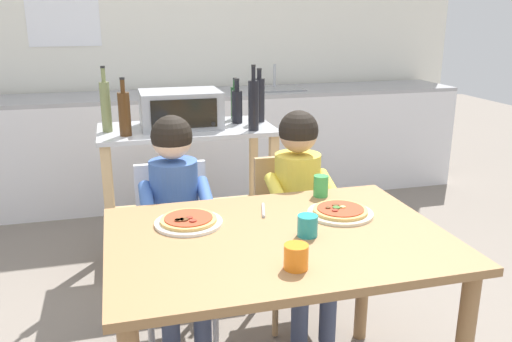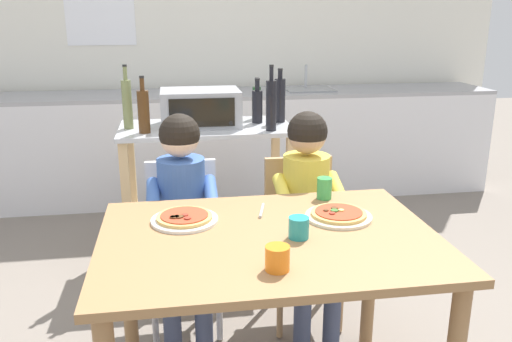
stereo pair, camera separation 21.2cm
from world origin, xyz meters
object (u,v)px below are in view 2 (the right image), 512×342
object	(u,v)px
bottle_dark_olive_oil	(144,111)
pizza_plate_white	(184,218)
kitchen_island_cart	(207,172)
child_in_yellow_shirt	(309,198)
dining_chair_left	(183,233)
drinking_cup_teal	(299,228)
dining_table	(269,263)
drinking_cup_green	(324,188)
child_in_blue_striped_shirt	(182,203)
bottle_brown_beer	(280,99)
dining_chair_right	(301,227)
bottle_tall_green_wine	(127,103)
bottle_clear_vinegar	(257,102)
bottle_slim_sauce	(257,105)
drinking_cup_orange	(277,258)
serving_spoon	(262,210)
pizza_plate_cream	(339,215)
toaster_oven	(200,108)
bottle_squat_spirits	(271,104)

from	to	relation	value
bottle_dark_olive_oil	pizza_plate_white	distance (m)	1.15
kitchen_island_cart	child_in_yellow_shirt	distance (m)	0.96
dining_chair_left	drinking_cup_teal	xyz separation A→B (m)	(0.39, -0.75, 0.31)
dining_table	child_in_yellow_shirt	bearing A→B (deg)	62.68
dining_table	drinking_cup_green	world-z (taller)	drinking_cup_green
kitchen_island_cart	child_in_blue_striped_shirt	bearing A→B (deg)	-101.51
dining_table	kitchen_island_cart	bearing A→B (deg)	95.02
bottle_brown_beer	dining_chair_right	xyz separation A→B (m)	(-0.04, -0.79, -0.52)
bottle_brown_beer	bottle_tall_green_wine	xyz separation A→B (m)	(-0.91, -0.05, 0.01)
bottle_clear_vinegar	dining_chair_left	size ratio (longest dim) A/B	0.32
bottle_slim_sauce	dining_table	distance (m)	1.52
bottle_slim_sauce	drinking_cup_orange	bearing A→B (deg)	-97.21
dining_chair_right	dining_table	bearing A→B (deg)	-113.13
dining_table	drinking_cup_teal	size ratio (longest dim) A/B	15.75
kitchen_island_cart	dining_table	distance (m)	1.43
kitchen_island_cart	bottle_clear_vinegar	world-z (taller)	bottle_clear_vinegar
bottle_brown_beer	bottle_dark_olive_oil	size ratio (longest dim) A/B	1.03
drinking_cup_teal	serving_spoon	world-z (taller)	drinking_cup_teal
pizza_plate_white	bottle_tall_green_wine	bearing A→B (deg)	102.80
bottle_dark_olive_oil	pizza_plate_white	world-z (taller)	bottle_dark_olive_oil
child_in_blue_striped_shirt	pizza_plate_white	distance (m)	0.43
pizza_plate_cream	drinking_cup_orange	bearing A→B (deg)	-129.60
drinking_cup_orange	bottle_tall_green_wine	bearing A→B (deg)	108.17
bottle_clear_vinegar	pizza_plate_white	bearing A→B (deg)	-109.54
kitchen_island_cart	bottle_clear_vinegar	bearing A→B (deg)	29.21
bottle_dark_olive_oil	drinking_cup_green	bearing A→B (deg)	-50.43
child_in_yellow_shirt	bottle_brown_beer	bearing A→B (deg)	87.21
bottle_dark_olive_oil	child_in_blue_striped_shirt	bearing A→B (deg)	-75.07
child_in_yellow_shirt	drinking_cup_teal	bearing A→B (deg)	-107.95
bottle_tall_green_wine	bottle_slim_sauce	size ratio (longest dim) A/B	1.36
drinking_cup_orange	child_in_yellow_shirt	bearing A→B (deg)	69.09
dining_chair_left	drinking_cup_teal	world-z (taller)	drinking_cup_teal
dining_chair_left	drinking_cup_green	distance (m)	0.77
bottle_tall_green_wine	bottle_slim_sauce	xyz separation A→B (m)	(0.77, 0.05, -0.04)
child_in_blue_striped_shirt	bottle_dark_olive_oil	bearing A→B (deg)	104.93
pizza_plate_cream	drinking_cup_orange	distance (m)	0.50
dining_table	serving_spoon	bearing A→B (deg)	86.99
bottle_clear_vinegar	toaster_oven	bearing A→B (deg)	-155.48
bottle_clear_vinegar	dining_chair_left	bearing A→B (deg)	-119.50
dining_chair_left	child_in_blue_striped_shirt	bearing A→B (deg)	-90.00
bottle_clear_vinegar	dining_table	bearing A→B (deg)	-97.59
drinking_cup_teal	bottle_squat_spirits	bearing A→B (deg)	83.71
toaster_oven	child_in_yellow_shirt	distance (m)	1.03
pizza_plate_white	drinking_cup_teal	xyz separation A→B (m)	(0.39, -0.21, 0.03)
dining_chair_left	child_in_blue_striped_shirt	xyz separation A→B (m)	(0.00, -0.12, 0.20)
bottle_squat_spirits	serving_spoon	distance (m)	1.06
bottle_clear_vinegar	bottle_slim_sauce	bearing A→B (deg)	-97.83
serving_spoon	dining_chair_left	bearing A→B (deg)	122.48
bottle_clear_vinegar	dining_table	xyz separation A→B (m)	(-0.21, -1.61, -0.32)
bottle_clear_vinegar	bottle_slim_sauce	world-z (taller)	bottle_slim_sauce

